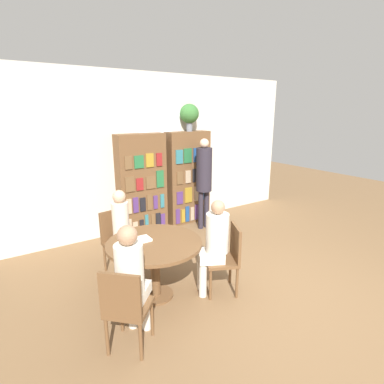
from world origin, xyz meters
name	(u,v)px	position (x,y,z in m)	size (l,w,h in m)	color
ground_plane	(286,302)	(0.00, 0.00, 0.00)	(16.00, 16.00, 0.00)	brown
wall_back	(161,152)	(0.00, 3.27, 1.51)	(6.40, 0.07, 3.00)	beige
bookshelf_left	(142,185)	(-0.52, 3.07, 0.95)	(0.92, 0.34, 1.90)	brown
bookshelf_right	(188,178)	(0.52, 3.07, 0.95)	(0.92, 0.34, 1.90)	brown
flower_vase	(189,114)	(0.57, 3.08, 2.23)	(0.38, 0.38, 0.54)	slate
reading_table	(155,251)	(-1.30, 1.01, 0.62)	(1.17, 1.17, 0.75)	brown
chair_near_camera	(126,306)	(-1.94, 0.35, 0.51)	(0.57, 0.57, 0.91)	brown
chair_left_side	(117,238)	(-1.45, 1.92, 0.51)	(0.46, 0.46, 0.91)	brown
chair_far_side	(227,255)	(-0.47, 0.61, 0.51)	(0.54, 0.54, 0.91)	brown
seated_reader_left	(123,229)	(-1.42, 1.74, 0.70)	(0.28, 0.37, 1.25)	beige
seated_reader_right	(214,241)	(-0.63, 0.68, 0.72)	(0.42, 0.40, 1.25)	silver
seated_reader_back	(131,275)	(-1.82, 0.48, 0.73)	(0.42, 0.42, 1.27)	silver
librarian_standing	(204,174)	(0.57, 2.57, 1.10)	(0.31, 0.58, 1.79)	#28232D
open_book_on_table	(141,240)	(-1.43, 1.13, 0.77)	(0.24, 0.18, 0.03)	silver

